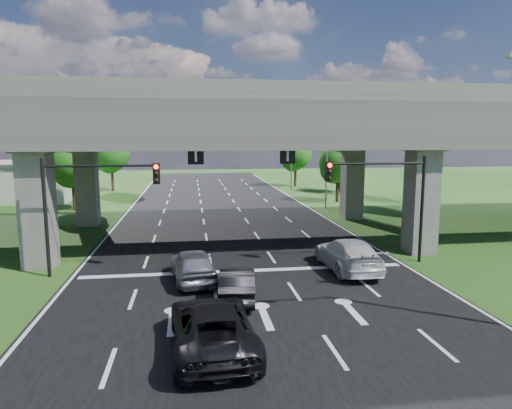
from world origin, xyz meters
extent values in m
plane|color=#1B4014|center=(0.00, 0.00, 0.00)|extent=(160.00, 160.00, 0.00)
cube|color=black|center=(0.00, 10.00, 0.01)|extent=(18.00, 120.00, 0.03)
cube|color=#3B3936|center=(0.00, 12.00, 8.00)|extent=(80.00, 15.00, 2.00)
cube|color=#5F5C57|center=(0.00, 4.75, 9.50)|extent=(80.00, 0.50, 1.00)
cube|color=#5F5C57|center=(0.00, 19.25, 9.50)|extent=(80.00, 0.50, 1.00)
cube|color=#5F5C57|center=(-11.00, 6.00, 3.50)|extent=(1.60, 1.60, 7.00)
cube|color=#5F5C57|center=(-11.00, 18.00, 3.50)|extent=(1.60, 1.60, 7.00)
cube|color=#5F5C57|center=(11.00, 6.00, 3.50)|extent=(1.60, 1.60, 7.00)
cube|color=#5F5C57|center=(11.00, 18.00, 3.50)|extent=(1.60, 1.60, 7.00)
cube|color=black|center=(-2.50, 5.00, 6.00)|extent=(0.85, 0.06, 0.85)
cube|color=black|center=(2.50, 5.00, 6.00)|extent=(0.85, 0.06, 0.85)
cylinder|color=black|center=(10.00, 4.00, 3.00)|extent=(0.18, 0.18, 6.00)
cylinder|color=black|center=(7.25, 4.00, 5.60)|extent=(5.50, 0.12, 0.12)
cube|color=black|center=(4.50, 3.82, 5.20)|extent=(0.35, 0.28, 1.05)
sphere|color=#FF0C05|center=(4.50, 3.66, 5.55)|extent=(0.22, 0.22, 0.22)
cylinder|color=black|center=(-10.00, 4.00, 3.00)|extent=(0.18, 0.18, 6.00)
cylinder|color=black|center=(-7.25, 4.00, 5.60)|extent=(5.50, 0.12, 0.12)
cube|color=black|center=(-4.50, 3.82, 5.20)|extent=(0.35, 0.28, 1.05)
sphere|color=#FF0C05|center=(-4.50, 3.66, 5.55)|extent=(0.22, 0.22, 0.22)
cylinder|color=gray|center=(10.50, 24.00, 5.00)|extent=(0.16, 0.16, 10.00)
cylinder|color=gray|center=(9.00, 24.00, 9.70)|extent=(3.00, 0.10, 0.10)
cube|color=gray|center=(7.50, 24.00, 9.60)|extent=(0.60, 0.25, 0.18)
cylinder|color=gray|center=(10.50, 40.00, 5.00)|extent=(0.16, 0.16, 10.00)
cylinder|color=gray|center=(9.00, 40.00, 9.70)|extent=(3.00, 0.10, 0.10)
cube|color=gray|center=(7.50, 40.00, 9.60)|extent=(0.60, 0.25, 0.18)
cylinder|color=black|center=(-14.00, 26.00, 1.65)|extent=(0.36, 0.36, 3.30)
sphere|color=#1E5516|center=(-14.00, 26.00, 4.65)|extent=(4.50, 4.50, 4.50)
sphere|color=#1E5516|center=(-13.60, 25.70, 6.00)|extent=(3.60, 3.60, 3.60)
sphere|color=#1E5516|center=(-14.30, 26.40, 3.75)|extent=(3.30, 3.30, 3.30)
cylinder|color=black|center=(-17.00, 34.00, 1.43)|extent=(0.36, 0.36, 2.86)
sphere|color=#1E5516|center=(-17.00, 34.00, 4.03)|extent=(3.90, 3.90, 3.90)
sphere|color=#1E5516|center=(-16.60, 33.70, 5.20)|extent=(3.12, 3.12, 3.12)
sphere|color=#1E5516|center=(-17.30, 34.40, 3.25)|extent=(2.86, 2.86, 2.86)
cylinder|color=black|center=(-13.00, 42.00, 1.76)|extent=(0.36, 0.36, 3.52)
sphere|color=#1E5516|center=(-13.00, 42.00, 4.96)|extent=(4.80, 4.80, 4.80)
sphere|color=#1E5516|center=(-12.60, 41.70, 6.40)|extent=(3.84, 3.84, 3.84)
sphere|color=#1E5516|center=(-13.30, 42.40, 4.00)|extent=(3.52, 3.52, 3.52)
cylinder|color=black|center=(13.00, 28.00, 1.54)|extent=(0.36, 0.36, 3.08)
sphere|color=#1E5516|center=(13.00, 28.00, 4.34)|extent=(4.20, 4.20, 4.20)
sphere|color=#1E5516|center=(13.40, 27.70, 5.60)|extent=(3.36, 3.36, 3.36)
sphere|color=#1E5516|center=(12.70, 28.40, 3.50)|extent=(3.08, 3.08, 3.08)
cylinder|color=black|center=(16.00, 36.00, 1.43)|extent=(0.36, 0.36, 2.86)
sphere|color=#1E5516|center=(16.00, 36.00, 4.03)|extent=(3.90, 3.90, 3.90)
sphere|color=#1E5516|center=(16.40, 35.70, 5.20)|extent=(3.12, 3.12, 3.12)
sphere|color=#1E5516|center=(15.70, 36.40, 3.25)|extent=(2.86, 2.86, 2.86)
cylinder|color=black|center=(12.00, 44.00, 1.65)|extent=(0.36, 0.36, 3.30)
sphere|color=#1E5516|center=(12.00, 44.00, 4.65)|extent=(4.50, 4.50, 4.50)
sphere|color=#1E5516|center=(12.40, 43.70, 6.00)|extent=(3.60, 3.60, 3.60)
sphere|color=#1E5516|center=(11.70, 44.40, 3.75)|extent=(3.30, 3.30, 3.30)
imported|color=#A0A3A7|center=(-2.77, 2.20, 0.83)|extent=(2.48, 4.90, 1.60)
imported|color=black|center=(-0.87, -0.59, 0.73)|extent=(1.95, 4.40, 1.40)
imported|color=silver|center=(5.39, 3.00, 0.86)|extent=(2.44, 5.76, 1.66)
imported|color=black|center=(-2.18, -5.24, 0.82)|extent=(2.94, 5.85, 1.59)
camera|label=1|loc=(-2.77, -19.64, 7.04)|focal=32.00mm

